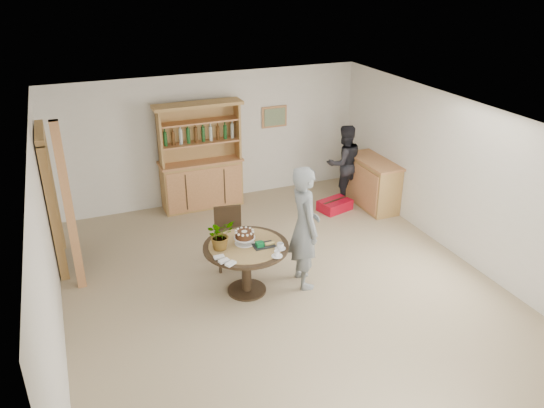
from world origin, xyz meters
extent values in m
plane|color=tan|center=(0.00, 0.00, 0.00)|extent=(7.00, 7.00, 0.00)
cube|color=white|center=(0.00, 3.50, 1.25)|extent=(6.00, 0.04, 2.50)
cube|color=white|center=(0.00, -3.50, 1.25)|extent=(6.00, 0.04, 2.50)
cube|color=white|center=(-3.00, 0.00, 1.25)|extent=(0.04, 7.00, 2.50)
cube|color=white|center=(3.00, 0.00, 1.25)|extent=(0.04, 7.00, 2.50)
cube|color=white|center=(0.00, 0.00, 2.50)|extent=(6.00, 7.00, 0.04)
cube|color=tan|center=(1.30, 3.47, 1.55)|extent=(0.52, 0.03, 0.42)
cube|color=#59724C|center=(1.30, 3.45, 1.55)|extent=(0.44, 0.02, 0.34)
cube|color=black|center=(-2.94, 2.00, 1.05)|extent=(0.10, 0.90, 2.10)
cube|color=tan|center=(-2.92, 1.50, 1.05)|extent=(0.12, 0.10, 2.10)
cube|color=tan|center=(-2.92, 2.50, 1.05)|extent=(0.12, 0.10, 2.10)
cube|color=tan|center=(-2.92, 2.00, 2.13)|extent=(0.12, 1.10, 0.10)
cube|color=tan|center=(-2.70, 1.20, 1.25)|extent=(0.12, 0.12, 2.50)
cube|color=tan|center=(-0.30, 3.24, 0.45)|extent=(1.50, 0.50, 0.90)
cube|color=tan|center=(-0.30, 3.24, 0.92)|extent=(1.56, 0.54, 0.04)
cube|color=tan|center=(-0.30, 3.34, 1.47)|extent=(1.50, 0.04, 1.06)
cube|color=tan|center=(-1.03, 3.19, 1.47)|extent=(0.04, 0.34, 1.06)
cube|color=tan|center=(0.43, 3.19, 1.47)|extent=(0.04, 0.34, 1.06)
cube|color=tan|center=(-0.30, 3.19, 1.30)|extent=(1.44, 0.32, 0.03)
cube|color=tan|center=(-0.30, 3.19, 1.70)|extent=(1.44, 0.32, 0.03)
cube|color=tan|center=(-0.30, 3.19, 2.01)|extent=(1.62, 0.40, 0.06)
cylinder|color=#194C1E|center=(-0.86, 3.19, 1.46)|extent=(0.07, 0.07, 0.28)
cylinder|color=#4C2D14|center=(-0.70, 3.19, 1.46)|extent=(0.07, 0.07, 0.28)
cylinder|color=#B2BFB2|center=(-0.54, 3.19, 1.46)|extent=(0.07, 0.07, 0.28)
cylinder|color=#194C1E|center=(-0.38, 3.19, 1.46)|extent=(0.07, 0.07, 0.28)
cylinder|color=#4C2D14|center=(-0.22, 3.19, 1.46)|extent=(0.07, 0.07, 0.28)
cylinder|color=#B2BFB2|center=(-0.06, 3.19, 1.46)|extent=(0.07, 0.07, 0.28)
cylinder|color=#194C1E|center=(0.10, 3.19, 1.46)|extent=(0.07, 0.07, 0.28)
cylinder|color=#4C2D14|center=(0.26, 3.19, 1.46)|extent=(0.07, 0.07, 0.28)
cube|color=tan|center=(2.74, 2.00, 0.45)|extent=(0.50, 1.20, 0.90)
cube|color=tan|center=(2.74, 2.00, 0.92)|extent=(0.54, 1.26, 0.04)
cylinder|color=black|center=(-0.50, 0.15, 0.73)|extent=(1.20, 1.20, 0.04)
cylinder|color=black|center=(-0.50, 0.15, 0.36)|extent=(0.14, 0.14, 0.70)
cylinder|color=black|center=(-0.50, 0.15, 0.01)|extent=(0.56, 0.56, 0.03)
cylinder|color=#A37B4F|center=(-0.50, 0.15, 0.76)|extent=(1.04, 1.04, 0.01)
cube|color=black|center=(-0.50, 0.90, 0.45)|extent=(0.49, 0.49, 0.04)
cube|color=black|center=(-0.47, 1.09, 0.70)|extent=(0.42, 0.11, 0.46)
cube|color=black|center=(-0.47, 1.09, 0.92)|extent=(0.42, 0.12, 0.05)
cube|color=black|center=(-0.71, 0.76, 0.22)|extent=(0.03, 0.03, 0.44)
cube|color=black|center=(-0.36, 0.69, 0.22)|extent=(0.04, 0.03, 0.44)
cube|color=black|center=(-0.64, 1.11, 0.22)|extent=(0.03, 0.04, 0.44)
cube|color=black|center=(-0.29, 1.05, 0.22)|extent=(0.04, 0.04, 0.44)
cylinder|color=white|center=(-0.50, 0.20, 0.77)|extent=(0.28, 0.28, 0.01)
cylinder|color=white|center=(-0.50, 0.20, 0.81)|extent=(0.05, 0.05, 0.08)
cylinder|color=white|center=(-0.50, 0.20, 0.85)|extent=(0.30, 0.30, 0.01)
cylinder|color=#3F2612|center=(-0.50, 0.20, 0.90)|extent=(0.26, 0.26, 0.09)
cylinder|color=white|center=(-0.50, 0.20, 0.95)|extent=(0.08, 0.08, 0.01)
sphere|color=white|center=(-0.38, 0.20, 0.95)|extent=(0.04, 0.04, 0.04)
sphere|color=white|center=(-0.40, 0.26, 0.95)|extent=(0.04, 0.04, 0.04)
sphere|color=white|center=(-0.44, 0.31, 0.95)|extent=(0.04, 0.04, 0.04)
sphere|color=white|center=(-0.50, 0.32, 0.95)|extent=(0.04, 0.04, 0.04)
sphere|color=white|center=(-0.56, 0.31, 0.95)|extent=(0.04, 0.04, 0.04)
sphere|color=white|center=(-0.60, 0.26, 0.95)|extent=(0.04, 0.04, 0.04)
sphere|color=white|center=(-0.62, 0.20, 0.95)|extent=(0.04, 0.04, 0.04)
sphere|color=white|center=(-0.60, 0.14, 0.95)|extent=(0.04, 0.04, 0.04)
sphere|color=white|center=(-0.56, 0.10, 0.95)|extent=(0.04, 0.04, 0.04)
sphere|color=white|center=(-0.50, 0.08, 0.95)|extent=(0.04, 0.04, 0.04)
sphere|color=white|center=(-0.44, 0.10, 0.95)|extent=(0.04, 0.04, 0.04)
sphere|color=white|center=(-0.40, 0.14, 0.95)|extent=(0.04, 0.04, 0.04)
imported|color=#3F7233|center=(-0.85, 0.20, 0.97)|extent=(0.47, 0.44, 0.42)
cube|color=black|center=(-0.28, 0.03, 0.77)|extent=(0.30, 0.20, 0.01)
cube|color=#0C6C30|center=(-0.34, 0.03, 0.80)|extent=(0.10, 0.10, 0.06)
cube|color=#0C6C30|center=(-0.34, 0.03, 0.83)|extent=(0.11, 0.02, 0.01)
cylinder|color=white|center=(-0.10, -0.13, 0.76)|extent=(0.15, 0.15, 0.01)
imported|color=white|center=(-0.10, -0.13, 0.81)|extent=(0.10, 0.10, 0.08)
cylinder|color=white|center=(-0.22, -0.30, 0.76)|extent=(0.15, 0.15, 0.01)
imported|color=white|center=(-0.22, -0.30, 0.81)|extent=(0.08, 0.08, 0.07)
cube|color=white|center=(-0.95, -0.05, 0.78)|extent=(0.14, 0.08, 0.03)
cube|color=white|center=(-0.92, -0.17, 0.78)|extent=(0.16, 0.11, 0.03)
cube|color=white|center=(-0.86, -0.27, 0.78)|extent=(0.16, 0.14, 0.03)
imported|color=slate|center=(0.35, 0.05, 0.92)|extent=(0.51, 0.72, 1.84)
imported|color=black|center=(2.37, 2.50, 0.76)|extent=(0.75, 0.59, 1.52)
cube|color=#B9091F|center=(1.98, 2.09, 0.10)|extent=(0.68, 0.54, 0.20)
cube|color=black|center=(1.98, 2.09, 0.20)|extent=(0.55, 0.18, 0.01)
camera|label=1|loc=(-2.61, -5.95, 4.36)|focal=35.00mm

